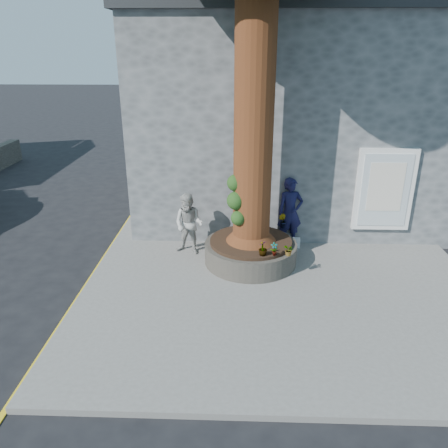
{
  "coord_description": "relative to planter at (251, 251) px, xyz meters",
  "views": [
    {
      "loc": [
        0.48,
        -7.92,
        5.16
      ],
      "look_at": [
        0.14,
        1.73,
        1.25
      ],
      "focal_mm": 35.0,
      "sensor_mm": 36.0,
      "label": 1
    }
  ],
  "objects": [
    {
      "name": "plant_d",
      "position": [
        0.85,
        -0.85,
        0.44
      ],
      "size": [
        0.3,
        0.32,
        0.27
      ],
      "primitive_type": "imported",
      "rotation": [
        0.0,
        0.0,
        5.19
      ],
      "color": "gray",
      "rests_on": "planter"
    },
    {
      "name": "man",
      "position": [
        1.06,
        1.06,
        0.65
      ],
      "size": [
        0.77,
        0.59,
        1.89
      ],
      "primitive_type": "imported",
      "rotation": [
        0.0,
        0.0,
        0.22
      ],
      "color": "#16163D",
      "rests_on": "pavement"
    },
    {
      "name": "ground",
      "position": [
        -0.8,
        -2.0,
        -0.41
      ],
      "size": [
        120.0,
        120.0,
        0.0
      ],
      "primitive_type": "plane",
      "color": "black",
      "rests_on": "ground"
    },
    {
      "name": "woman",
      "position": [
        -1.6,
        0.47,
        0.52
      ],
      "size": [
        0.94,
        0.82,
        1.62
      ],
      "primitive_type": "imported",
      "rotation": [
        0.0,
        0.0,
        -0.31
      ],
      "color": "#ADACA6",
      "rests_on": "pavement"
    },
    {
      "name": "shopping_bag",
      "position": [
        1.26,
        0.89,
        -0.15
      ],
      "size": [
        0.2,
        0.13,
        0.28
      ],
      "primitive_type": "cube",
      "rotation": [
        0.0,
        0.0,
        -0.04
      ],
      "color": "white",
      "rests_on": "pavement"
    },
    {
      "name": "yellow_line",
      "position": [
        -3.85,
        -1.0,
        -0.41
      ],
      "size": [
        0.1,
        30.0,
        0.01
      ],
      "primitive_type": "cube",
      "color": "yellow",
      "rests_on": "ground"
    },
    {
      "name": "pavement",
      "position": [
        0.7,
        -1.0,
        -0.35
      ],
      "size": [
        9.0,
        8.0,
        0.12
      ],
      "primitive_type": "cube",
      "color": "slate",
      "rests_on": "ground"
    },
    {
      "name": "plant_c",
      "position": [
        0.25,
        -0.85,
        0.49
      ],
      "size": [
        0.28,
        0.28,
        0.36
      ],
      "primitive_type": "imported",
      "rotation": [
        0.0,
        0.0,
        3.89
      ],
      "color": "gray",
      "rests_on": "planter"
    },
    {
      "name": "planter",
      "position": [
        0.0,
        0.0,
        0.0
      ],
      "size": [
        2.3,
        2.3,
        0.6
      ],
      "color": "black",
      "rests_on": "pavement"
    },
    {
      "name": "stone_shop",
      "position": [
        1.7,
        5.2,
        2.75
      ],
      "size": [
        10.3,
        8.3,
        6.3
      ],
      "color": "#535759",
      "rests_on": "ground"
    },
    {
      "name": "plant_b",
      "position": [
        0.85,
        0.85,
        0.49
      ],
      "size": [
        0.28,
        0.28,
        0.37
      ],
      "primitive_type": "imported",
      "rotation": [
        0.0,
        0.0,
        2.35
      ],
      "color": "gray",
      "rests_on": "planter"
    },
    {
      "name": "plant_a",
      "position": [
        0.51,
        -0.85,
        0.47
      ],
      "size": [
        0.19,
        0.16,
        0.32
      ],
      "primitive_type": "imported",
      "rotation": [
        0.0,
        0.0,
        0.3
      ],
      "color": "gray",
      "rests_on": "planter"
    }
  ]
}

